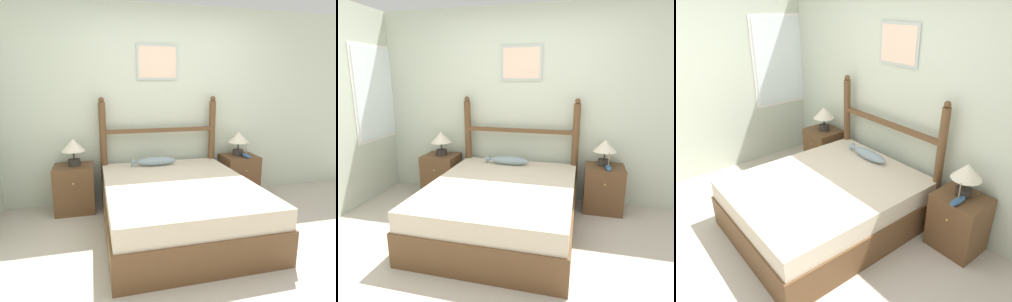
{
  "view_description": "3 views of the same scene",
  "coord_description": "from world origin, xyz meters",
  "views": [
    {
      "loc": [
        -0.97,
        -2.23,
        1.54
      ],
      "look_at": [
        -0.14,
        1.06,
        0.79
      ],
      "focal_mm": 32.0,
      "sensor_mm": 36.0,
      "label": 1
    },
    {
      "loc": [
        0.69,
        -2.28,
        1.67
      ],
      "look_at": [
        -0.15,
        0.99,
        0.82
      ],
      "focal_mm": 32.0,
      "sensor_mm": 36.0,
      "label": 2
    },
    {
      "loc": [
        2.31,
        -1.04,
        2.27
      ],
      "look_at": [
        -0.18,
        0.99,
        0.77
      ],
      "focal_mm": 35.0,
      "sensor_mm": 36.0,
      "label": 3
    }
  ],
  "objects": [
    {
      "name": "ground_plane",
      "position": [
        0.0,
        0.0,
        0.0
      ],
      "size": [
        16.0,
        16.0,
        0.0
      ],
      "primitive_type": "plane",
      "color": "#B7AD9E"
    },
    {
      "name": "wall_back",
      "position": [
        -0.0,
        1.73,
        1.28
      ],
      "size": [
        6.4,
        0.08,
        2.55
      ],
      "color": "beige",
      "rests_on": "ground_plane"
    },
    {
      "name": "bed",
      "position": [
        -0.11,
        0.68,
        0.27
      ],
      "size": [
        1.57,
        1.9,
        0.54
      ],
      "color": "brown",
      "rests_on": "ground_plane"
    },
    {
      "name": "headboard",
      "position": [
        -0.11,
        1.59,
        0.74
      ],
      "size": [
        1.57,
        0.09,
        1.4
      ],
      "color": "brown",
      "rests_on": "ground_plane"
    },
    {
      "name": "nightstand_left",
      "position": [
        -1.23,
        1.47,
        0.29
      ],
      "size": [
        0.47,
        0.43,
        0.58
      ],
      "color": "brown",
      "rests_on": "ground_plane"
    },
    {
      "name": "nightstand_right",
      "position": [
        1.0,
        1.47,
        0.29
      ],
      "size": [
        0.47,
        0.43,
        0.58
      ],
      "color": "brown",
      "rests_on": "ground_plane"
    },
    {
      "name": "table_lamp_left",
      "position": [
        -1.21,
        1.47,
        0.81
      ],
      "size": [
        0.28,
        0.28,
        0.33
      ],
      "color": "#2D2823",
      "rests_on": "nightstand_left"
    },
    {
      "name": "table_lamp_right",
      "position": [
        0.99,
        1.49,
        0.81
      ],
      "size": [
        0.28,
        0.28,
        0.33
      ],
      "color": "#2D2823",
      "rests_on": "nightstand_right"
    },
    {
      "name": "model_boat",
      "position": [
        1.03,
        1.34,
        0.61
      ],
      "size": [
        0.07,
        0.23,
        0.21
      ],
      "color": "#335684",
      "rests_on": "nightstand_right"
    },
    {
      "name": "fish_pillow",
      "position": [
        -0.22,
        1.4,
        0.59
      ],
      "size": [
        0.57,
        0.14,
        0.11
      ],
      "color": "#8499A3",
      "rests_on": "bed"
    }
  ]
}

